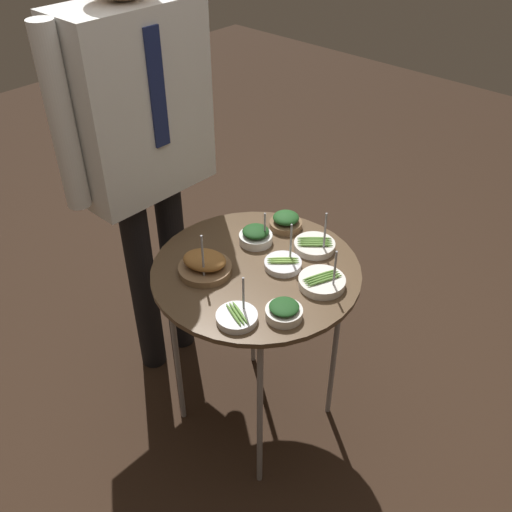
{
  "coord_description": "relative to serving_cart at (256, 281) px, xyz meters",
  "views": [
    {
      "loc": [
        -1.07,
        -0.98,
        1.88
      ],
      "look_at": [
        0.0,
        0.0,
        0.79
      ],
      "focal_mm": 40.0,
      "sensor_mm": 36.0,
      "label": 1
    }
  ],
  "objects": [
    {
      "name": "waiter_figure",
      "position": [
        -0.01,
        0.53,
        0.39
      ],
      "size": [
        0.63,
        0.24,
        1.7
      ],
      "color": "black",
      "rests_on": "ground_plane"
    },
    {
      "name": "bowl_asparagus_back_left",
      "position": [
        0.07,
        -0.21,
        0.07
      ],
      "size": [
        0.15,
        0.15,
        0.15
      ],
      "color": "silver",
      "rests_on": "serving_cart"
    },
    {
      "name": "bowl_spinach_near_rim",
      "position": [
        0.25,
        0.08,
        0.08
      ],
      "size": [
        0.12,
        0.12,
        0.06
      ],
      "color": "brown",
      "rests_on": "serving_cart"
    },
    {
      "name": "bowl_roast_far_rim",
      "position": [
        -0.12,
        0.11,
        0.08
      ],
      "size": [
        0.17,
        0.17,
        0.18
      ],
      "color": "brown",
      "rests_on": "serving_cart"
    },
    {
      "name": "bowl_spinach_back_right",
      "position": [
        0.11,
        0.1,
        0.08
      ],
      "size": [
        0.12,
        0.12,
        0.12
      ],
      "color": "white",
      "rests_on": "serving_cart"
    },
    {
      "name": "bowl_spinach_mid_right",
      "position": [
        -0.11,
        -0.21,
        0.08
      ],
      "size": [
        0.11,
        0.11,
        0.05
      ],
      "color": "silver",
      "rests_on": "serving_cart"
    },
    {
      "name": "ground_plane",
      "position": [
        0.0,
        0.0,
        -0.69
      ],
      "size": [
        8.0,
        8.0,
        0.0
      ],
      "primitive_type": "plane",
      "color": "black"
    },
    {
      "name": "bowl_asparagus_front_right",
      "position": [
        -0.22,
        -0.12,
        0.07
      ],
      "size": [
        0.12,
        0.12,
        0.14
      ],
      "color": "silver",
      "rests_on": "serving_cart"
    },
    {
      "name": "bowl_asparagus_mid_left",
      "position": [
        0.21,
        -0.07,
        0.07
      ],
      "size": [
        0.14,
        0.14,
        0.16
      ],
      "color": "silver",
      "rests_on": "serving_cart"
    },
    {
      "name": "serving_cart",
      "position": [
        0.0,
        0.0,
        0.0
      ],
      "size": [
        0.68,
        0.68,
        0.74
      ],
      "color": "brown",
      "rests_on": "ground_plane"
    },
    {
      "name": "bowl_asparagus_front_left",
      "position": [
        0.07,
        -0.06,
        0.07
      ],
      "size": [
        0.12,
        0.12,
        0.15
      ],
      "color": "silver",
      "rests_on": "serving_cart"
    }
  ]
}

